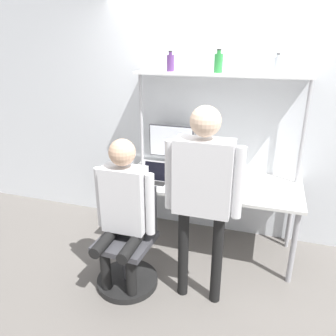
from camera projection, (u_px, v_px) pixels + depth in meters
The scene contains 13 objects.
ground_plane at pixel (199, 268), 3.25m from camera, with size 12.00×12.00×0.00m, color slate.
wall_back at pixel (220, 117), 3.50m from camera, with size 8.00×0.06×2.70m.
desk at pixel (210, 188), 3.36m from camera, with size 1.80×0.79×0.77m.
shelf_unit at pixel (218, 100), 3.26m from camera, with size 1.71×0.29×1.82m.
monitor at pixel (171, 144), 3.59m from camera, with size 0.50×0.17×0.49m.
laptop at pixel (155, 177), 3.31m from camera, with size 0.28×0.21×0.21m.
cell_phone at pixel (177, 184), 3.26m from camera, with size 0.07×0.15×0.01m.
office_chair at pixel (128, 255), 2.98m from camera, with size 0.56×0.56×0.93m.
person_seated at pixel (123, 205), 2.75m from camera, with size 0.54×0.47×1.39m.
person_standing at pixel (203, 184), 2.51m from camera, with size 0.61×0.23×1.69m.
bottle_green at pixel (218, 63), 3.14m from camera, with size 0.08×0.08×0.22m.
bottle_purple at pixel (170, 63), 3.28m from camera, with size 0.07×0.07×0.20m.
bottle_clear at pixel (277, 66), 3.00m from camera, with size 0.07×0.07×0.18m.
Camera 1 is at (0.51, -2.63, 2.11)m, focal length 35.00 mm.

